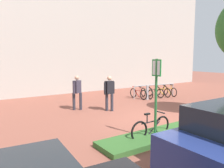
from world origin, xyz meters
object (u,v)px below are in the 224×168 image
at_px(bike_at_sign, 151,128).
at_px(person_suited_navy, 109,91).
at_px(parking_sign_post, 156,87).
at_px(bike_rack_cluster, 155,92).
at_px(bollard_steel, 147,93).
at_px(person_suited_dark, 77,90).

xyz_separation_m(bike_at_sign, person_suited_navy, (0.90, 3.86, 0.63)).
height_order(parking_sign_post, person_suited_navy, parking_sign_post).
bearing_deg(bike_rack_cluster, bollard_steel, -157.97).
bearing_deg(person_suited_navy, bollard_steel, 17.66).
bearing_deg(person_suited_dark, bike_at_sign, -86.38).
relative_size(parking_sign_post, bike_rack_cluster, 0.80).
height_order(bollard_steel, person_suited_navy, person_suited_navy).
bearing_deg(bike_at_sign, person_suited_navy, 76.85).
distance_m(bike_at_sign, person_suited_dark, 4.97).
relative_size(parking_sign_post, person_suited_navy, 1.49).
relative_size(bike_rack_cluster, person_suited_navy, 1.85).
relative_size(bollard_steel, person_suited_dark, 0.52).
bearing_deg(parking_sign_post, bike_at_sign, 120.80).
bearing_deg(bollard_steel, person_suited_dark, -179.33).
bearing_deg(parking_sign_post, bike_rack_cluster, 45.71).
xyz_separation_m(bike_rack_cluster, bollard_steel, (-1.04, -0.42, 0.10)).
xyz_separation_m(bollard_steel, person_suited_navy, (-3.50, -1.11, 0.53)).
height_order(person_suited_navy, person_suited_dark, same).
bearing_deg(person_suited_navy, bike_rack_cluster, 18.68).
xyz_separation_m(bike_at_sign, person_suited_dark, (-0.31, 4.92, 0.63)).
xyz_separation_m(parking_sign_post, bollard_steel, (4.33, 5.09, -1.22)).
bearing_deg(bike_rack_cluster, bike_at_sign, -135.24).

